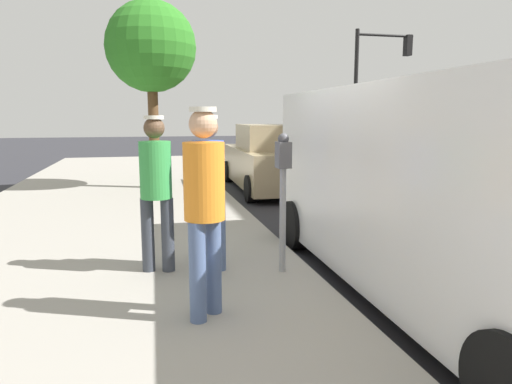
{
  "coord_description": "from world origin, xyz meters",
  "views": [
    {
      "loc": [
        2.79,
        4.56,
        1.85
      ],
      "look_at": [
        1.65,
        -0.21,
        1.05
      ],
      "focal_mm": 32.73,
      "sensor_mm": 36.0,
      "label": 1
    }
  ],
  "objects": [
    {
      "name": "pedestrian_in_green",
      "position": [
        2.68,
        -0.54,
        1.13
      ],
      "size": [
        0.35,
        0.34,
        1.71
      ],
      "color": "#383D47",
      "rests_on": "sidewalk_slab"
    },
    {
      "name": "ground_plane",
      "position": [
        0.0,
        0.0,
        0.0
      ],
      "size": [
        80.0,
        80.0,
        0.0
      ],
      "primitive_type": "plane",
      "color": "#2D2D33"
    },
    {
      "name": "parked_van",
      "position": [
        -0.15,
        0.53,
        1.15
      ],
      "size": [
        2.21,
        5.24,
        2.15
      ],
      "color": "white",
      "rests_on": "ground"
    },
    {
      "name": "parked_sedan_behind",
      "position": [
        -0.33,
        -6.73,
        0.75
      ],
      "size": [
        2.07,
        4.46,
        1.65
      ],
      "color": "tan",
      "rests_on": "ground"
    },
    {
      "name": "pedestrian_in_blue",
      "position": [
        2.12,
        -0.44,
        1.13
      ],
      "size": [
        0.35,
        0.34,
        1.71
      ],
      "color": "#4C608C",
      "rests_on": "sidewalk_slab"
    },
    {
      "name": "sidewalk_slab",
      "position": [
        3.5,
        0.0,
        0.07
      ],
      "size": [
        5.0,
        32.0,
        0.15
      ],
      "primitive_type": "cube",
      "color": "#9E998E",
      "rests_on": "ground"
    },
    {
      "name": "street_tree",
      "position": [
        2.56,
        -6.85,
        3.41
      ],
      "size": [
        2.09,
        2.09,
        4.33
      ],
      "color": "brown",
      "rests_on": "sidewalk_slab"
    },
    {
      "name": "parking_meter_near",
      "position": [
        1.35,
        -0.21,
        1.18
      ],
      "size": [
        0.14,
        0.18,
        1.52
      ],
      "color": "gray",
      "rests_on": "sidewalk_slab"
    },
    {
      "name": "traffic_light_corner",
      "position": [
        -6.26,
        -12.85,
        3.52
      ],
      "size": [
        2.48,
        0.42,
        5.2
      ],
      "color": "black",
      "rests_on": "ground"
    },
    {
      "name": "pedestrian_in_orange",
      "position": [
        2.32,
        0.78,
        1.17
      ],
      "size": [
        0.34,
        0.34,
        1.77
      ],
      "color": "#4C608C",
      "rests_on": "sidewalk_slab"
    }
  ]
}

